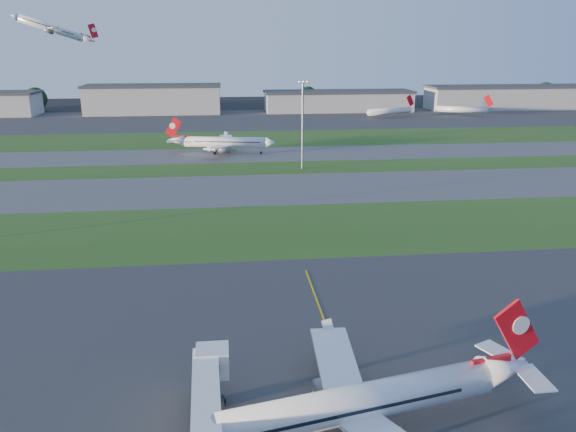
{
  "coord_description": "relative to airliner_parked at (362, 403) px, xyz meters",
  "views": [
    {
      "loc": [
        -7.36,
        -54.65,
        35.65
      ],
      "look_at": [
        2.95,
        38.08,
        7.0
      ],
      "focal_mm": 35.0,
      "sensor_mm": 36.0,
      "label": 1
    }
  ],
  "objects": [
    {
      "name": "airliner_taxiing",
      "position": [
        -12.37,
        146.25,
        0.11
      ],
      "size": [
        34.31,
        28.84,
        10.8
      ],
      "rotation": [
        0.0,
        0.0,
        2.95
      ],
      "color": "white",
      "rests_on": "ground"
    },
    {
      "name": "hangar_east",
      "position": [
        50.54,
        265.91,
        1.95
      ],
      "size": [
        81.6,
        23.0,
        11.2
      ],
      "color": "#919398",
      "rests_on": "ground"
    },
    {
      "name": "taxiway_a",
      "position": [
        -4.46,
        95.91,
        -3.68
      ],
      "size": [
        300.0,
        32.0,
        0.01
      ],
      "primitive_type": "cube",
      "color": "#515154",
      "rests_on": "ground"
    },
    {
      "name": "hangar_far_east",
      "position": [
        150.54,
        265.91,
        2.95
      ],
      "size": [
        96.9,
        23.0,
        13.2
      ],
      "color": "#919398",
      "rests_on": "ground"
    },
    {
      "name": "tree_mid_east",
      "position": [
        35.54,
        279.91,
        3.13
      ],
      "size": [
        11.55,
        11.55,
        12.6
      ],
      "color": "black",
      "rests_on": "ground"
    },
    {
      "name": "airliner_parked",
      "position": [
        0.0,
        0.0,
        0.0
      ],
      "size": [
        33.21,
        27.88,
        10.49
      ],
      "rotation": [
        0.0,
        0.0,
        0.21
      ],
      "color": "white",
      "rests_on": "ground"
    },
    {
      "name": "tree_mid_west",
      "position": [
        -24.46,
        276.91,
        2.15
      ],
      "size": [
        9.9,
        9.9,
        10.8
      ],
      "color": "black",
      "rests_on": "ground"
    },
    {
      "name": "grass_strip_a",
      "position": [
        -4.46,
        62.91,
        -3.68
      ],
      "size": [
        300.0,
        34.0,
        0.01
      ],
      "primitive_type": "cube",
      "color": "#30541C",
      "rests_on": "ground"
    },
    {
      "name": "tree_west",
      "position": [
        -114.46,
        280.91,
        3.46
      ],
      "size": [
        12.1,
        12.1,
        13.2
      ],
      "color": "black",
      "rests_on": "ground"
    },
    {
      "name": "grass_strip_c",
      "position": [
        -4.46,
        175.91,
        -3.68
      ],
      "size": [
        300.0,
        40.0,
        0.01
      ],
      "primitive_type": "cube",
      "color": "#30541C",
      "rests_on": "ground"
    },
    {
      "name": "airliner_departing",
      "position": [
        -84.17,
        217.8,
        38.37
      ],
      "size": [
        31.44,
        26.41,
        10.05
      ],
      "rotation": [
        0.0,
        0.0,
        0.28
      ],
      "color": "white"
    },
    {
      "name": "grass_strip_b",
      "position": [
        -4.46,
        120.91,
        -3.68
      ],
      "size": [
        300.0,
        18.0,
        0.01
      ],
      "primitive_type": "cube",
      "color": "#30541C",
      "rests_on": "ground"
    },
    {
      "name": "ground",
      "position": [
        -4.46,
        10.91,
        -3.68
      ],
      "size": [
        700.0,
        700.0,
        0.0
      ],
      "primitive_type": "plane",
      "color": "black",
      "rests_on": "ground"
    },
    {
      "name": "taxiway_b",
      "position": [
        -4.46,
        142.91,
        -3.68
      ],
      "size": [
        300.0,
        26.0,
        0.01
      ],
      "primitive_type": "cube",
      "color": "#515154",
      "rests_on": "ground"
    },
    {
      "name": "apron_near",
      "position": [
        -4.46,
        10.91,
        -3.68
      ],
      "size": [
        300.0,
        70.0,
        0.01
      ],
      "primitive_type": "cube",
      "color": "#333335",
      "rests_on": "ground"
    },
    {
      "name": "mini_jet_far",
      "position": [
        110.17,
        238.34,
        -0.4
      ],
      "size": [
        26.94,
        13.25,
        9.48
      ],
      "rotation": [
        0.0,
        0.0,
        -0.41
      ],
      "color": "white",
      "rests_on": "ground"
    },
    {
      "name": "light_mast_centre",
      "position": [
        10.54,
        118.91,
        11.13
      ],
      "size": [
        3.2,
        0.7,
        25.8
      ],
      "color": "gray",
      "rests_on": "ground"
    },
    {
      "name": "hangar_west",
      "position": [
        -49.46,
        265.91,
        3.95
      ],
      "size": [
        71.4,
        23.0,
        15.2
      ],
      "color": "#919398",
      "rests_on": "ground"
    },
    {
      "name": "mini_jet_near",
      "position": [
        70.86,
        234.87,
        -0.4
      ],
      "size": [
        27.15,
        12.73,
        9.48
      ],
      "rotation": [
        0.0,
        0.0,
        0.38
      ],
      "color": "white",
      "rests_on": "ground"
    },
    {
      "name": "yellow_line",
      "position": [
        0.54,
        10.91,
        -3.68
      ],
      "size": [
        0.25,
        60.0,
        0.02
      ],
      "primitive_type": "cube",
      "color": "gold",
      "rests_on": "ground"
    },
    {
      "name": "tree_far_east",
      "position": [
        180.54,
        281.91,
        3.78
      ],
      "size": [
        12.65,
        12.65,
        13.8
      ],
      "color": "black",
      "rests_on": "ground"
    },
    {
      "name": "apron_far",
      "position": [
        -4.46,
        235.91,
        -3.68
      ],
      "size": [
        400.0,
        80.0,
        0.01
      ],
      "primitive_type": "cube",
      "color": "#333335",
      "rests_on": "ground"
    },
    {
      "name": "tree_east",
      "position": [
        110.54,
        277.91,
        2.48
      ],
      "size": [
        10.45,
        10.45,
        11.4
      ],
      "color": "black",
      "rests_on": "ground"
    }
  ]
}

